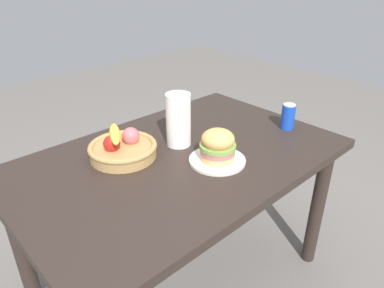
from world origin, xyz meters
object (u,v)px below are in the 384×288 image
(fruit_basket, at_px, (122,148))
(paper_towel_roll, at_px, (178,120))
(sandwich, at_px, (218,145))
(plate, at_px, (217,160))
(soda_can, at_px, (288,116))

(fruit_basket, relative_size, paper_towel_roll, 1.21)
(sandwich, relative_size, paper_towel_roll, 0.63)
(plate, bearing_deg, paper_towel_roll, 93.29)
(plate, height_order, fruit_basket, fruit_basket)
(paper_towel_roll, bearing_deg, plate, -86.71)
(fruit_basket, bearing_deg, sandwich, -49.00)
(plate, height_order, paper_towel_roll, paper_towel_roll)
(sandwich, relative_size, fruit_basket, 0.52)
(plate, bearing_deg, soda_can, -1.03)
(paper_towel_roll, bearing_deg, soda_can, -25.06)
(fruit_basket, height_order, paper_towel_roll, paper_towel_roll)
(plate, xyz_separation_m, paper_towel_roll, (-0.01, 0.23, 0.11))
(paper_towel_roll, bearing_deg, sandwich, -86.71)
(soda_can, bearing_deg, fruit_basket, 157.63)
(plate, xyz_separation_m, sandwich, (0.00, 0.00, 0.07))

